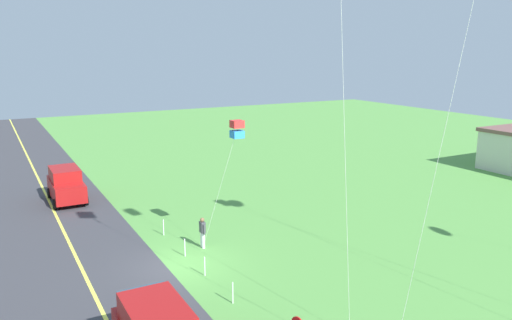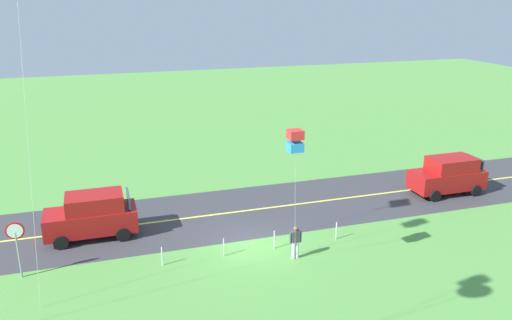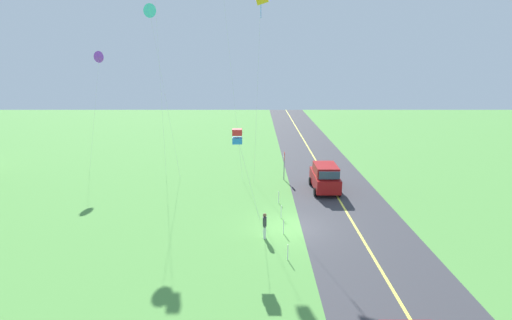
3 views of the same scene
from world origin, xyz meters
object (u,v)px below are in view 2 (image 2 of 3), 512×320
at_px(person_adult_near, 296,241).
at_px(car_parked_west_far, 448,175).
at_px(kite_red_low, 295,141).
at_px(car_suv_foreground, 92,215).
at_px(stop_sign, 16,239).

bearing_deg(person_adult_near, car_parked_west_far, -156.29).
xyz_separation_m(car_parked_west_far, kite_red_low, (12.58, 6.42, 4.93)).
bearing_deg(car_suv_foreground, car_parked_west_far, 179.16).
height_order(car_parked_west_far, kite_red_low, kite_red_low).
distance_m(car_parked_west_far, person_adult_near, 12.74).
xyz_separation_m(stop_sign, kite_red_low, (-10.98, 3.59, 4.28)).
xyz_separation_m(person_adult_near, kite_red_low, (0.79, 1.61, 5.22)).
xyz_separation_m(car_suv_foreground, car_parked_west_far, (-20.54, 0.30, 0.00)).
height_order(car_suv_foreground, kite_red_low, kite_red_low).
relative_size(person_adult_near, kite_red_low, 0.25).
distance_m(car_parked_west_far, stop_sign, 23.74).
bearing_deg(car_suv_foreground, kite_red_low, 139.83).
relative_size(car_parked_west_far, stop_sign, 1.72).
xyz_separation_m(car_suv_foreground, kite_red_low, (-7.96, 6.72, 4.93)).
bearing_deg(car_suv_foreground, stop_sign, 45.93).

